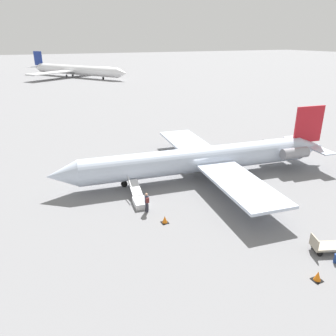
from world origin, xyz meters
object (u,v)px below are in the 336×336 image
(boarding_stairs, at_px, (139,199))
(luggage_cart, at_px, (326,246))
(airplane_far_right, at_px, (75,70))
(airplane_main, at_px, (208,158))
(passenger, at_px, (147,201))

(boarding_stairs, relative_size, luggage_cart, 1.68)
(airplane_far_right, height_order, luggage_cart, airplane_far_right)
(boarding_stairs, bearing_deg, airplane_main, -65.19)
(airplane_far_right, distance_m, boarding_stairs, 105.49)
(boarding_stairs, bearing_deg, luggage_cart, -135.84)
(airplane_far_right, bearing_deg, passenger, -39.74)
(airplane_far_right, bearing_deg, airplane_main, -35.25)
(airplane_main, relative_size, airplane_far_right, 0.72)
(airplane_far_right, distance_m, luggage_cart, 116.79)
(boarding_stairs, height_order, luggage_cart, boarding_stairs)
(luggage_cart, bearing_deg, airplane_main, -67.28)
(airplane_main, bearing_deg, airplane_far_right, -85.61)
(passenger, relative_size, luggage_cart, 0.71)
(airplane_main, bearing_deg, boarding_stairs, 24.81)
(airplane_main, distance_m, passenger, 9.77)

